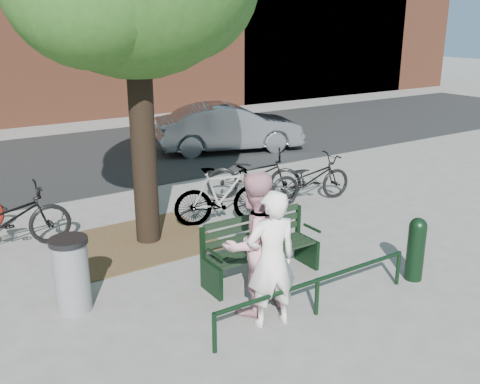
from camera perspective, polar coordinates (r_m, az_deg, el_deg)
ground at (r=7.88m, az=2.32°, el=-9.15°), size 90.00×90.00×0.00m
dirt_pit at (r=9.20m, az=-10.86°, el=-5.28°), size 2.40×2.00×0.02m
road at (r=15.20m, az=-16.60°, el=3.51°), size 40.00×7.00×0.01m
park_bench at (r=7.73m, az=2.02°, el=-5.76°), size 1.74×0.54×0.97m
guard_railing at (r=6.86m, az=8.25°, el=-9.86°), size 3.06×0.06×0.51m
person_left at (r=6.41m, az=3.39°, el=-7.20°), size 0.70×0.53×1.72m
person_right at (r=6.68m, az=1.49°, el=-5.54°), size 0.94×0.75×1.85m
bollard at (r=8.04m, az=18.27°, el=-5.57°), size 0.25×0.25×0.94m
litter_bin at (r=7.18m, az=-17.53°, el=-8.36°), size 0.49×0.49×0.99m
bicycle_a at (r=9.32m, az=-23.74°, el=-2.78°), size 2.06×0.79×1.07m
bicycle_c at (r=11.10m, az=1.49°, el=1.86°), size 2.01×1.70×1.04m
bicycle_d at (r=9.72m, az=-1.87°, el=-0.35°), size 1.87×0.99×1.08m
bicycle_e at (r=11.01m, az=7.54°, el=1.39°), size 1.91×0.87×0.97m
parked_car at (r=15.28m, az=-1.14°, el=6.88°), size 4.34×2.60×1.35m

